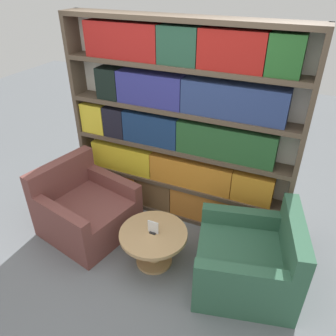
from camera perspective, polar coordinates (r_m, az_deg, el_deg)
name	(u,v)px	position (r m, az deg, el deg)	size (l,w,h in m)	color
ground_plane	(131,281)	(3.58, -6.49, -18.96)	(14.00, 14.00, 0.00)	slate
bookshelf	(180,132)	(3.74, 2.03, 6.34)	(2.66, 0.30, 2.36)	silver
armchair_left	(85,210)	(4.04, -14.18, -7.15)	(1.11, 1.09, 0.83)	brown
armchair_right	(249,262)	(3.43, 13.93, -15.57)	(1.12, 1.10, 0.83)	#336047
coffee_table	(154,241)	(3.52, -2.53, -12.58)	(0.71, 0.71, 0.42)	tan
table_sign	(153,228)	(3.40, -2.60, -10.40)	(0.12, 0.06, 0.15)	black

